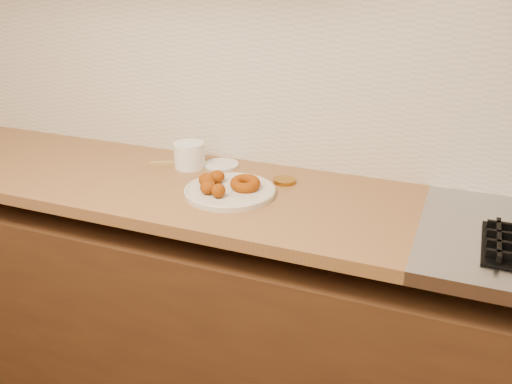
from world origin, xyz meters
TOP-DOWN VIEW (x-y plane):
  - wall_back at (0.00, 2.00)m, footprint 4.00×0.02m
  - base_cabinet at (0.00, 1.69)m, footprint 3.60×0.60m
  - butcher_block at (-0.65, 1.69)m, footprint 2.30×0.62m
  - backsplash at (0.00, 1.99)m, footprint 3.60×0.02m
  - donut_plate at (-0.10, 1.66)m, footprint 0.30×0.30m
  - ring_donut at (-0.05, 1.68)m, footprint 0.13×0.14m
  - fried_dough_chunks at (-0.15, 1.63)m, footprint 0.14×0.17m
  - plastic_tub at (-0.34, 1.83)m, footprint 0.12×0.12m
  - tub_lid at (-0.24, 1.89)m, footprint 0.16×0.16m
  - brass_jar_lid at (0.04, 1.82)m, footprint 0.08×0.08m
  - wooden_utensil at (-0.41, 1.83)m, footprint 0.16×0.11m

SIDE VIEW (x-z plane):
  - base_cabinet at x=0.00m, z-range 0.00..0.77m
  - butcher_block at x=-0.65m, z-range 0.86..0.90m
  - tub_lid at x=-0.24m, z-range 0.90..0.91m
  - brass_jar_lid at x=0.04m, z-range 0.90..0.91m
  - wooden_utensil at x=-0.41m, z-range 0.90..0.91m
  - donut_plate at x=-0.10m, z-range 0.90..0.92m
  - ring_donut at x=-0.05m, z-range 0.91..0.96m
  - fried_dough_chunks at x=-0.15m, z-range 0.92..0.96m
  - plastic_tub at x=-0.34m, z-range 0.90..0.99m
  - backsplash at x=0.00m, z-range 0.90..1.50m
  - wall_back at x=0.00m, z-range 0.00..2.70m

